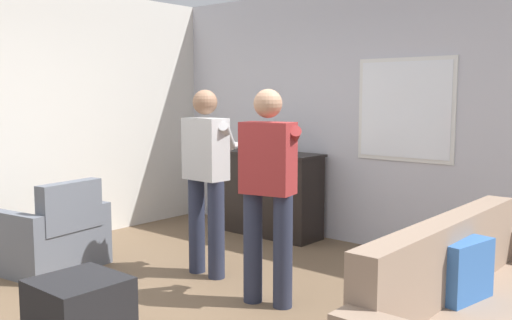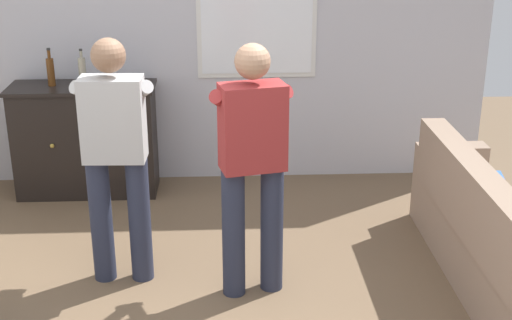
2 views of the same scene
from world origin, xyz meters
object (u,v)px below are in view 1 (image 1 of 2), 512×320
ottoman (80,310)px  person_standing_right (268,186)px  couch (469,315)px  bottle_wine_green (256,140)px  person_standing_left (207,173)px  bottle_liquor_amber (271,141)px  sideboard_cabinet (271,194)px  armchair (55,239)px

ottoman → person_standing_right: person_standing_right is taller
couch → bottle_wine_green: bottle_wine_green is taller
couch → person_standing_left: bearing=173.9°
couch → person_standing_right: size_ratio=1.40×
bottle_liquor_amber → person_standing_right: person_standing_right is taller
bottle_wine_green → bottle_liquor_amber: (0.28, -0.06, 0.00)m
bottle_liquor_amber → ottoman: bearing=-74.9°
sideboard_cabinet → ottoman: bearing=-74.6°
sideboard_cabinet → bottle_wine_green: size_ratio=3.85×
ottoman → person_standing_left: person_standing_left is taller
sideboard_cabinet → bottle_wine_green: (-0.25, 0.02, 0.61)m
ottoman → armchair: bearing=154.8°
couch → ottoman: (-2.12, -1.28, -0.12)m
person_standing_left → person_standing_right: 0.91m
sideboard_cabinet → ottoman: size_ratio=2.26×
armchair → bottle_wine_green: bottle_wine_green is taller
couch → ottoman: 2.48m
person_standing_left → bottle_wine_green: bearing=115.6°
sideboard_cabinet → ottoman: (0.85, -3.08, -0.28)m
person_standing_right → bottle_liquor_amber: bearing=128.5°
armchair → person_standing_right: (2.08, 0.61, 0.65)m
bottle_wine_green → bottle_liquor_amber: bearing=-12.3°
bottle_liquor_amber → ottoman: (0.82, -3.04, -0.89)m
person_standing_left → person_standing_right: size_ratio=1.00×
bottle_wine_green → person_standing_right: (1.63, -1.76, -0.16)m
couch → person_standing_right: person_standing_right is taller
sideboard_cabinet → bottle_liquor_amber: bottle_liquor_amber is taller
ottoman → bottle_liquor_amber: bearing=105.1°
sideboard_cabinet → ottoman: 3.21m
sideboard_cabinet → person_standing_right: (1.38, -1.74, 0.45)m
couch → person_standing_left: person_standing_left is taller
sideboard_cabinet → person_standing_left: 1.67m
person_standing_right → ottoman: bearing=-111.6°
bottle_wine_green → person_standing_left: person_standing_left is taller
ottoman → bottle_wine_green: bearing=109.5°
armchair → person_standing_left: size_ratio=0.57×
person_standing_left → sideboard_cabinet: bearing=107.9°
couch → sideboard_cabinet: bearing=148.8°
armchair → ottoman: bearing=-25.2°
bottle_liquor_amber → couch: bearing=-30.9°
couch → bottle_liquor_amber: (-2.94, 1.76, 0.77)m
sideboard_cabinet → person_standing_right: bearing=-51.6°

